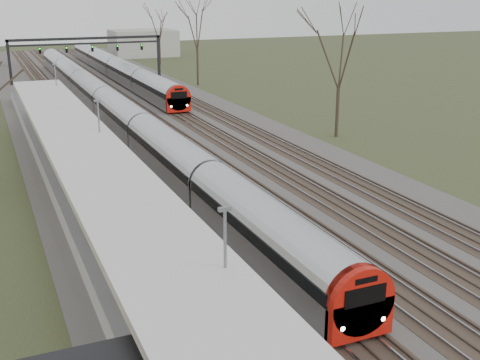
% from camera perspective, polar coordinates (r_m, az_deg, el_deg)
% --- Properties ---
extents(track_bed, '(24.00, 160.00, 0.22)m').
position_cam_1_polar(track_bed, '(59.46, -9.14, 5.54)').
color(track_bed, '#474442').
rests_on(track_bed, ground).
extents(platform, '(3.50, 69.00, 1.00)m').
position_cam_1_polar(platform, '(40.96, -15.59, 0.31)').
color(platform, '#9E9B93').
rests_on(platform, ground).
extents(canopy, '(4.10, 50.00, 3.11)m').
position_cam_1_polar(canopy, '(35.75, -14.97, 3.60)').
color(canopy, slate).
rests_on(canopy, platform).
extents(signal_gantry, '(21.00, 0.59, 6.08)m').
position_cam_1_polar(signal_gantry, '(87.92, -14.33, 12.24)').
color(signal_gantry, black).
rests_on(signal_gantry, ground).
extents(tree_east_far, '(5.00, 5.00, 10.30)m').
position_cam_1_polar(tree_east_far, '(51.88, 9.49, 11.88)').
color(tree_east_far, '#2D231C').
rests_on(tree_east_far, ground).
extents(train_near, '(2.62, 90.21, 3.05)m').
position_cam_1_polar(train_near, '(62.30, -12.58, 7.21)').
color(train_near, '#A7A9B1').
rests_on(train_near, ground).
extents(train_far, '(2.62, 60.21, 3.05)m').
position_cam_1_polar(train_far, '(90.66, -11.69, 10.37)').
color(train_far, '#A7A9B1').
rests_on(train_far, ground).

